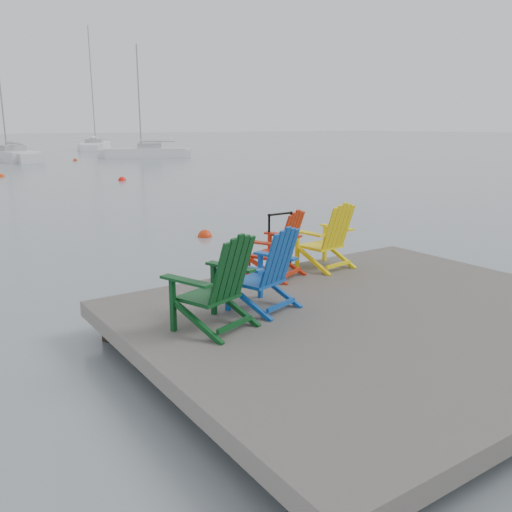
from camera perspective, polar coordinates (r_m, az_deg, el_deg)
ground at (r=7.15m, az=12.77°, el=-9.46°), size 400.00×400.00×0.00m
dock at (r=7.03m, az=12.92°, el=-6.85°), size 6.00×5.00×1.40m
handrail at (r=8.76m, az=2.56°, el=2.27°), size 0.48×0.04×0.90m
chair_green at (r=6.07m, az=-4.08°, el=-2.74°), size 1.05×1.00×1.11m
chair_blue at (r=6.72m, az=1.07°, el=-1.31°), size 0.99×0.95×1.06m
chair_red at (r=8.17m, az=2.38°, el=1.27°), size 1.00×0.96×1.03m
chair_yellow at (r=8.76m, az=7.58°, el=2.14°), size 0.93×0.87×1.07m
sailboat_near at (r=48.74m, az=-24.53°, el=9.58°), size 3.49×9.28×12.42m
sailboat_mid at (r=67.29m, az=-16.55°, el=11.01°), size 6.63×10.49×13.97m
sailboat_far at (r=49.36m, az=-11.52°, el=10.55°), size 7.03×4.22×9.68m
buoy_a at (r=13.84m, az=-5.40°, el=2.04°), size 0.37×0.37×0.37m
buoy_b at (r=33.21m, az=-25.23°, el=7.56°), size 0.36×0.36×0.36m
buoy_c at (r=28.85m, az=-13.92°, el=7.72°), size 0.40×0.40×0.40m
buoy_d at (r=46.28m, az=-18.49°, el=9.50°), size 0.35×0.35×0.35m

